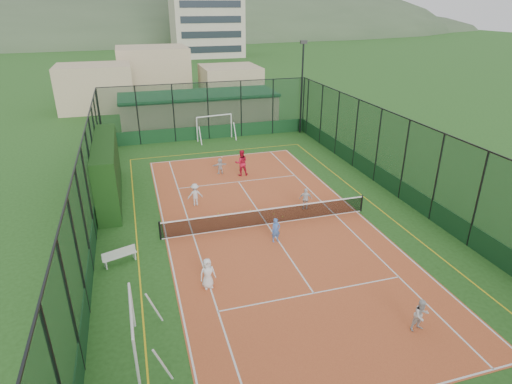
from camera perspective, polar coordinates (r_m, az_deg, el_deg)
The scene contains 19 objects.
ground at distance 23.69m, azimuth 1.50°, elevation -4.34°, with size 300.00×300.00×0.00m, color #234D1A.
court_slab at distance 23.69m, azimuth 1.50°, elevation -4.33°, with size 11.17×23.97×0.01m, color #AF4827.
tennis_net at distance 23.44m, azimuth 1.51°, elevation -3.20°, with size 11.67×0.12×1.06m, color black, non-canonical shape.
perimeter_fence at distance 22.61m, azimuth 1.56°, elevation 1.25°, with size 18.12×34.12×5.00m, color black, non-canonical shape.
floodlight_ne at distance 40.07m, azimuth 6.11°, elevation 13.59°, with size 0.60×0.26×8.25m, color black, non-canonical shape.
clubhouse at distance 43.41m, azimuth -7.59°, elevation 10.88°, with size 15.20×7.20×3.15m, color tan, non-canonical shape.
distant_hills at distance 170.32m, azimuth -15.15°, elevation 19.37°, with size 200.00×60.00×24.00m, color #384C33, non-canonical shape.
hedge_left at distance 27.73m, azimuth -19.19°, elevation 2.76°, with size 1.25×8.35×3.65m, color black.
white_bench at distance 21.13m, azimuth -17.76°, elevation -8.00°, with size 1.57×0.43×0.88m, color white, non-canonical shape.
futsal_goal_near at distance 15.83m, azimuth -15.95°, elevation -17.49°, with size 0.88×3.02×1.95m, color white, non-canonical shape.
futsal_goal_far at distance 38.52m, azimuth -5.55°, elevation 8.54°, with size 3.33×0.97×2.15m, color white, non-canonical shape.
child_near_left at distance 18.56m, azimuth -6.47°, elevation -10.73°, with size 0.68×0.44×1.39m, color white.
child_near_mid at distance 21.77m, azimuth 2.67°, elevation -5.10°, with size 0.47×0.31×1.29m, color #4675C8.
child_near_right at distance 17.47m, azimuth 21.14°, elevation -15.09°, with size 0.64×0.50×1.33m, color silver.
child_far_left at distance 25.83m, azimuth -8.12°, elevation -0.34°, with size 0.90×0.52×1.39m, color silver.
child_far_right at distance 25.28m, azimuth 6.64°, elevation -0.90°, with size 0.77×0.32×1.32m, color silver.
child_far_back at distance 30.58m, azimuth -4.81°, elevation 3.48°, with size 1.06×0.34×1.14m, color silver.
coach at distance 30.08m, azimuth -1.97°, elevation 3.92°, with size 0.90×0.70×1.86m, color red.
tennis_balls at distance 24.89m, azimuth 0.30°, elevation -2.74°, with size 5.09×1.52×0.07m.
Camera 1 is at (-6.52, -19.83, 11.21)m, focal length 30.00 mm.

